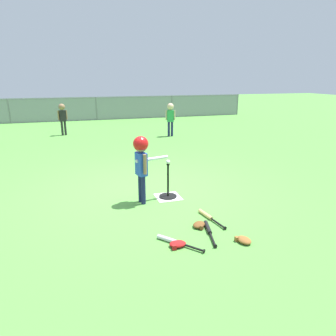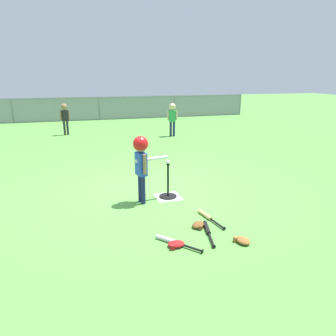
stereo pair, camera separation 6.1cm
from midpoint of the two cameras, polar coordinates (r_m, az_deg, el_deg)
name	(u,v)px [view 2 (the right image)]	position (r m, az deg, el deg)	size (l,w,h in m)	color
ground_plane	(146,190)	(5.96, -3.78, -4.16)	(60.00, 60.00, 0.00)	#51933D
home_plate	(168,197)	(5.63, 0.31, -5.34)	(0.44, 0.44, 0.01)	white
batting_tee	(168,192)	(5.59, 0.31, -4.46)	(0.32, 0.32, 0.63)	black
baseball_on_tee	(168,162)	(5.42, 0.32, 1.15)	(0.07, 0.07, 0.07)	white
batter_child	(141,156)	(5.14, -4.62, 2.23)	(0.63, 0.33, 1.17)	#191E4C
fielder_deep_right	(172,115)	(11.32, 0.97, 9.75)	(0.34, 0.24, 1.20)	#191E4C
fielder_deep_left	(65,115)	(12.17, -18.42, 9.30)	(0.34, 0.23, 1.17)	#262626
spare_bat_silver	(172,241)	(4.15, 1.18, -13.40)	(0.49, 0.57, 0.06)	silver
spare_bat_wood	(207,216)	(4.85, 7.67, -8.89)	(0.16, 0.68, 0.06)	#DBB266
spare_bat_black	(208,230)	(4.46, 7.75, -11.30)	(0.22, 0.68, 0.06)	black
glove_by_plate	(243,240)	(4.28, 14.04, -12.87)	(0.20, 0.24, 0.07)	brown
glove_near_bats	(198,225)	(4.57, 6.00, -10.43)	(0.27, 0.27, 0.07)	brown
glove_tossed_aside	(176,244)	(4.07, 1.93, -13.91)	(0.23, 0.17, 0.07)	#B21919
outfield_fence	(99,108)	(16.20, -12.55, 10.85)	(16.06, 0.06, 1.15)	slate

